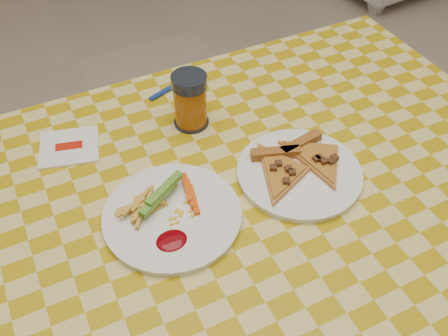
{
  "coord_description": "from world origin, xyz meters",
  "views": [
    {
      "loc": [
        -0.28,
        -0.53,
        1.45
      ],
      "look_at": [
        0.01,
        0.06,
        0.78
      ],
      "focal_mm": 40.0,
      "sensor_mm": 36.0,
      "label": 1
    }
  ],
  "objects_px": {
    "plate_right": "(299,174)",
    "table": "(233,223)",
    "drink_glass": "(190,101)",
    "plate_left": "(172,216)"
  },
  "relations": [
    {
      "from": "table",
      "to": "plate_right",
      "type": "height_order",
      "value": "plate_right"
    },
    {
      "from": "table",
      "to": "plate_left",
      "type": "bearing_deg",
      "value": 177.3
    },
    {
      "from": "plate_right",
      "to": "table",
      "type": "bearing_deg",
      "value": 178.54
    },
    {
      "from": "plate_left",
      "to": "drink_glass",
      "type": "height_order",
      "value": "drink_glass"
    },
    {
      "from": "table",
      "to": "plate_left",
      "type": "relative_size",
      "value": 5.3
    },
    {
      "from": "table",
      "to": "drink_glass",
      "type": "height_order",
      "value": "drink_glass"
    },
    {
      "from": "plate_left",
      "to": "plate_right",
      "type": "relative_size",
      "value": 1.03
    },
    {
      "from": "plate_right",
      "to": "drink_glass",
      "type": "distance_m",
      "value": 0.27
    },
    {
      "from": "plate_left",
      "to": "drink_glass",
      "type": "relative_size",
      "value": 2.0
    },
    {
      "from": "plate_left",
      "to": "plate_right",
      "type": "xyz_separation_m",
      "value": [
        0.26,
        -0.01,
        0.0
      ]
    }
  ]
}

